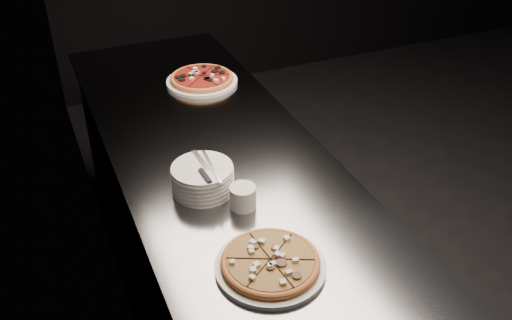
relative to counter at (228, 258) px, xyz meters
name	(u,v)px	position (x,y,z in m)	size (l,w,h in m)	color
wall_left	(99,50)	(-0.37, 0.00, 0.94)	(0.02, 5.00, 2.80)	black
counter	(228,258)	(0.00, 0.00, 0.00)	(0.74, 2.44, 0.92)	slate
pizza_mushroom	(270,263)	(-0.07, -0.55, 0.48)	(0.36, 0.36, 0.04)	white
pizza_tomato	(202,79)	(0.13, 0.64, 0.48)	(0.35, 0.35, 0.04)	white
plate_stack	(203,179)	(-0.12, -0.13, 0.50)	(0.20, 0.20, 0.09)	white
cutlery	(206,168)	(-0.12, -0.14, 0.55)	(0.08, 0.21, 0.01)	silver
ramekin	(243,196)	(-0.04, -0.26, 0.50)	(0.08, 0.08, 0.07)	silver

